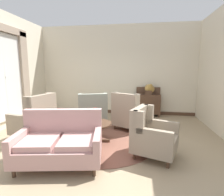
# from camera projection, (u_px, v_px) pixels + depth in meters

# --- Properties ---
(ground) EXTENTS (8.51, 8.51, 0.00)m
(ground) POSITION_uv_depth(u_px,v_px,m) (99.00, 144.00, 4.07)
(ground) COLOR #9E896B
(wall_back) EXTENTS (6.13, 0.08, 3.35)m
(wall_back) POSITION_uv_depth(u_px,v_px,m) (116.00, 70.00, 6.77)
(wall_back) COLOR beige
(wall_back) RESTS_ON ground
(wall_left) EXTENTS (0.08, 4.26, 3.35)m
(wall_left) POSITION_uv_depth(u_px,v_px,m) (5.00, 70.00, 5.14)
(wall_left) COLOR beige
(wall_left) RESTS_ON ground
(baseboard_back) EXTENTS (5.97, 0.03, 0.12)m
(baseboard_back) POSITION_uv_depth(u_px,v_px,m) (116.00, 112.00, 6.97)
(baseboard_back) COLOR #4C3323
(baseboard_back) RESTS_ON ground
(area_rug) EXTENTS (2.71, 2.71, 0.01)m
(area_rug) POSITION_uv_depth(u_px,v_px,m) (102.00, 139.00, 4.36)
(area_rug) COLOR brown
(area_rug) RESTS_ON ground
(window_with_curtains) EXTENTS (0.12, 1.97, 2.76)m
(window_with_curtains) POSITION_uv_depth(u_px,v_px,m) (5.00, 72.00, 5.00)
(window_with_curtains) COLOR silver
(coffee_table) EXTENTS (0.80, 0.80, 0.47)m
(coffee_table) POSITION_uv_depth(u_px,v_px,m) (94.00, 127.00, 4.14)
(coffee_table) COLOR #4C3323
(coffee_table) RESTS_ON ground
(porcelain_vase) EXTENTS (0.17, 0.17, 0.37)m
(porcelain_vase) POSITION_uv_depth(u_px,v_px,m) (95.00, 117.00, 4.06)
(porcelain_vase) COLOR brown
(porcelain_vase) RESTS_ON coffee_table
(settee) EXTENTS (1.61, 1.12, 0.95)m
(settee) POSITION_uv_depth(u_px,v_px,m) (60.00, 143.00, 3.19)
(settee) COLOR tan
(settee) RESTS_ON ground
(armchair_far_left) EXTENTS (1.06, 1.12, 1.03)m
(armchair_far_left) POSITION_uv_depth(u_px,v_px,m) (93.00, 112.00, 5.32)
(armchair_far_left) COLOR gray
(armchair_far_left) RESTS_ON ground
(armchair_back_corner) EXTENTS (1.00, 0.99, 1.11)m
(armchair_back_corner) POSITION_uv_depth(u_px,v_px,m) (36.00, 120.00, 4.40)
(armchair_back_corner) COLOR gray
(armchair_back_corner) RESTS_ON ground
(armchair_near_window) EXTENTS (0.98, 0.95, 0.97)m
(armchair_near_window) POSITION_uv_depth(u_px,v_px,m) (151.00, 135.00, 3.45)
(armchair_near_window) COLOR gray
(armchair_near_window) RESTS_ON ground
(armchair_near_sideboard) EXTENTS (1.09, 1.15, 1.07)m
(armchair_near_sideboard) POSITION_uv_depth(u_px,v_px,m) (129.00, 114.00, 5.05)
(armchair_near_sideboard) COLOR gray
(armchair_near_sideboard) RESTS_ON ground
(sideboard) EXTENTS (0.87, 0.34, 1.06)m
(sideboard) POSITION_uv_depth(u_px,v_px,m) (148.00, 103.00, 6.49)
(sideboard) COLOR #4C3323
(sideboard) RESTS_ON ground
(gramophone) EXTENTS (0.41, 0.51, 0.54)m
(gramophone) POSITION_uv_depth(u_px,v_px,m) (150.00, 87.00, 6.29)
(gramophone) COLOR #4C3323
(gramophone) RESTS_ON sideboard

